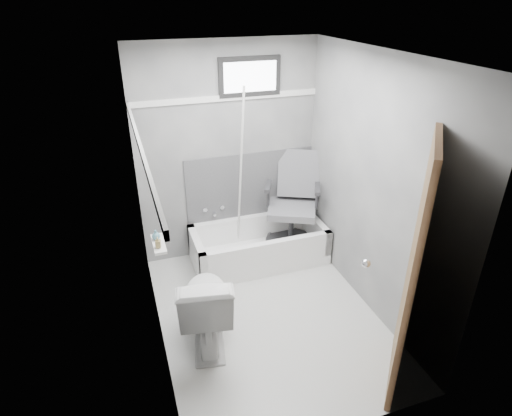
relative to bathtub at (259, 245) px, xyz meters
name	(u,v)px	position (x,y,z in m)	size (l,w,h in m)	color
floor	(268,315)	(-0.23, -0.93, -0.21)	(2.60, 2.60, 0.00)	white
ceiling	(272,55)	(-0.23, -0.93, 2.19)	(2.60, 2.60, 0.00)	silver
wall_back	(228,154)	(-0.23, 0.37, 0.99)	(2.00, 0.02, 2.40)	#5E5F62
wall_front	(347,299)	(-0.23, -2.23, 0.99)	(2.00, 0.02, 2.40)	#5E5F62
wall_left	(148,223)	(-1.23, -0.93, 0.99)	(0.02, 2.60, 2.40)	#5E5F62
wall_right	(373,189)	(0.77, -0.93, 0.99)	(0.02, 2.60, 2.40)	#5E5F62
bathtub	(259,245)	(0.00, 0.00, 0.00)	(1.50, 0.70, 0.42)	white
office_chair	(292,203)	(0.41, 0.04, 0.45)	(0.62, 0.62, 1.08)	#5C5C60
toilet	(206,305)	(-0.85, -1.06, 0.18)	(0.45, 0.80, 0.79)	silver
door	(471,291)	(0.75, -2.21, 0.79)	(0.78, 0.78, 2.00)	brown
window	(250,76)	(0.02, 0.36, 1.81)	(0.66, 0.04, 0.40)	black
backerboard	(250,185)	(0.02, 0.36, 0.59)	(1.50, 0.02, 0.78)	#4C4C4F
trim_back	(227,98)	(-0.23, 0.36, 1.61)	(2.00, 0.02, 0.06)	white
trim_left	(140,147)	(-1.22, -0.93, 1.61)	(0.02, 2.60, 0.06)	white
pole	(241,174)	(-0.16, 0.13, 0.84)	(0.02, 0.02, 1.95)	silver
shelf	(159,244)	(-1.16, -0.76, 0.69)	(0.10, 0.32, 0.03)	silver
soap_bottle_a	(158,242)	(-1.17, -0.84, 0.76)	(0.04, 0.04, 0.09)	olive
soap_bottle_b	(156,235)	(-1.17, -0.70, 0.75)	(0.07, 0.07, 0.09)	teal
faucet	(214,211)	(-0.43, 0.34, 0.34)	(0.26, 0.10, 0.16)	silver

